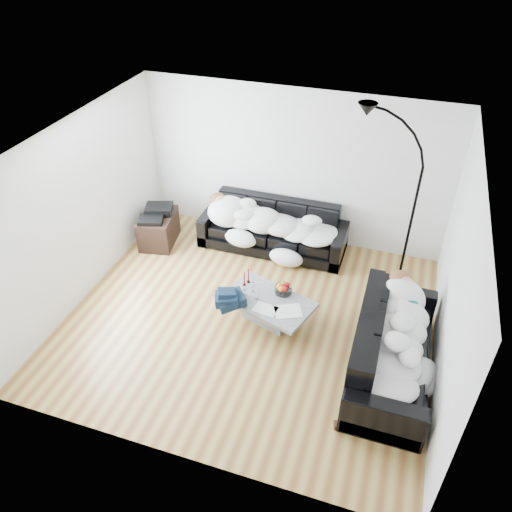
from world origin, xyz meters
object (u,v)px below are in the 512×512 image
(fruit_bowl, at_px, (283,288))
(sofa_right, at_px, (394,347))
(wine_glass_c, at_px, (257,295))
(sleeper_right, at_px, (397,335))
(coffee_table, at_px, (268,309))
(floor_lamp, at_px, (412,216))
(av_cabinet, at_px, (159,229))
(sleeper_back, at_px, (272,217))
(wine_glass_a, at_px, (253,287))
(candle_right, at_px, (248,276))
(wine_glass_b, at_px, (245,291))
(stereo, at_px, (156,212))
(shoes, at_px, (352,422))
(candle_left, at_px, (244,279))
(sofa_back, at_px, (273,228))

(fruit_bowl, bearing_deg, sofa_right, -22.49)
(fruit_bowl, distance_m, wine_glass_c, 0.40)
(sleeper_right, relative_size, coffee_table, 1.53)
(floor_lamp, bearing_deg, sofa_right, -67.69)
(av_cabinet, bearing_deg, sleeper_back, 1.50)
(wine_glass_a, height_order, candle_right, candle_right)
(wine_glass_c, xyz_separation_m, av_cabinet, (-2.19, 1.29, -0.18))
(sleeper_back, xyz_separation_m, sleeper_right, (2.18, -2.08, 0.02))
(wine_glass_b, bearing_deg, candle_right, 100.02)
(sleeper_right, distance_m, stereo, 4.40)
(wine_glass_b, bearing_deg, coffee_table, 0.97)
(shoes, bearing_deg, candle_right, 129.63)
(fruit_bowl, xyz_separation_m, stereo, (-2.49, 1.03, 0.17))
(sleeper_right, height_order, wine_glass_c, sleeper_right)
(wine_glass_b, distance_m, wine_glass_c, 0.20)
(candle_right, distance_m, av_cabinet, 2.19)
(shoes, bearing_deg, sleeper_back, 113.56)
(sleeper_right, xyz_separation_m, fruit_bowl, (-1.58, 0.65, -0.22))
(wine_glass_c, height_order, candle_left, candle_left)
(coffee_table, xyz_separation_m, wine_glass_b, (-0.34, -0.01, 0.26))
(shoes, xyz_separation_m, av_cabinet, (-3.76, 2.61, 0.22))
(coffee_table, relative_size, stereo, 2.75)
(shoes, distance_m, stereo, 4.61)
(sofa_back, height_order, sleeper_back, sleeper_back)
(wine_glass_c, bearing_deg, sofa_back, 99.74)
(sofa_right, relative_size, candle_left, 9.47)
(stereo, relative_size, floor_lamp, 0.18)
(sleeper_back, relative_size, wine_glass_a, 12.84)
(coffee_table, relative_size, candle_left, 5.30)
(candle_right, bearing_deg, shoes, -42.15)
(coffee_table, bearing_deg, sofa_right, -14.08)
(sofa_back, xyz_separation_m, av_cabinet, (-1.89, -0.45, -0.13))
(fruit_bowl, height_order, shoes, fruit_bowl)
(wine_glass_b, relative_size, floor_lamp, 0.07)
(sofa_back, distance_m, sleeper_back, 0.23)
(sofa_back, xyz_separation_m, stereo, (-1.89, -0.45, 0.20))
(sleeper_back, xyz_separation_m, wine_glass_b, (0.11, -1.66, -0.19))
(sleeper_right, height_order, fruit_bowl, sleeper_right)
(wine_glass_a, distance_m, av_cabinet, 2.38)
(candle_right, xyz_separation_m, stereo, (-1.95, 0.97, 0.12))
(stereo, bearing_deg, candle_right, -44.21)
(coffee_table, height_order, av_cabinet, av_cabinet)
(shoes, relative_size, floor_lamp, 0.16)
(sofa_back, height_order, wine_glass_a, sofa_back)
(coffee_table, height_order, fruit_bowl, fruit_bowl)
(sofa_back, relative_size, sleeper_back, 1.18)
(wine_glass_c, xyz_separation_m, shoes, (1.56, -1.31, -0.40))
(floor_lamp, bearing_deg, av_cabinet, -156.73)
(wine_glass_c, xyz_separation_m, stereo, (-2.19, 1.29, 0.15))
(candle_right, bearing_deg, coffee_table, -35.16)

